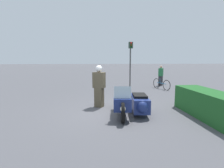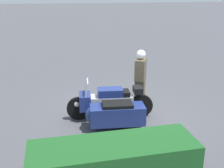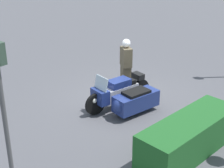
# 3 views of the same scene
# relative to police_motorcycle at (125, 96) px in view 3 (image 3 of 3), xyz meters

# --- Properties ---
(ground_plane) EXTENTS (160.00, 160.00, 0.00)m
(ground_plane) POSITION_rel_police_motorcycle_xyz_m (-0.59, -0.54, -0.48)
(ground_plane) COLOR #4C4C51
(police_motorcycle) EXTENTS (2.50, 1.46, 1.17)m
(police_motorcycle) POSITION_rel_police_motorcycle_xyz_m (0.00, 0.00, 0.00)
(police_motorcycle) COLOR black
(police_motorcycle) RESTS_ON ground
(officer_rider) EXTENTS (0.50, 0.58, 1.81)m
(officer_rider) POSITION_rel_police_motorcycle_xyz_m (-1.24, -1.15, 0.48)
(officer_rider) COLOR brown
(officer_rider) RESTS_ON ground
(hedge_bush_curbside) EXTENTS (3.06, 0.98, 0.94)m
(hedge_bush_curbside) POSITION_rel_police_motorcycle_xyz_m (0.52, 2.67, -0.01)
(hedge_bush_curbside) COLOR #1E5623
(hedge_bush_curbside) RESTS_ON ground
(traffic_light_near) EXTENTS (0.22, 0.28, 3.34)m
(traffic_light_near) POSITION_rel_police_motorcycle_xyz_m (4.41, 1.11, 1.73)
(traffic_light_near) COLOR #4C4C4C
(traffic_light_near) RESTS_ON ground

